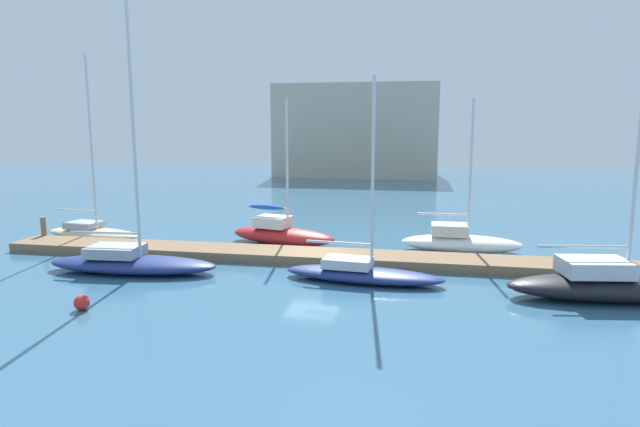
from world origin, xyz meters
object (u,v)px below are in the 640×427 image
sailboat_1 (130,260)px  sailboat_2 (281,233)px  mooring_buoy_red (82,303)px  sailboat_4 (460,241)px  sailboat_3 (362,271)px  harbor_building_distant (357,131)px  sailboat_0 (92,230)px  sailboat_5 (612,282)px

sailboat_1 → sailboat_2: bearing=49.7°
sailboat_1 → sailboat_2: sailboat_1 is taller
sailboat_2 → mooring_buoy_red: sailboat_2 is taller
mooring_buoy_red → sailboat_4: bearing=40.4°
sailboat_3 → harbor_building_distant: harbor_building_distant is taller
sailboat_0 → sailboat_5: bearing=-5.7°
sailboat_1 → sailboat_4: sailboat_1 is taller
sailboat_4 → sailboat_5: bearing=-52.6°
sailboat_0 → sailboat_5: size_ratio=0.79×
sailboat_3 → mooring_buoy_red: bearing=-144.6°
sailboat_3 → sailboat_5: (9.53, -0.51, 0.21)m
sailboat_1 → mooring_buoy_red: (0.95, -4.92, -0.26)m
mooring_buoy_red → sailboat_3: bearing=30.0°
sailboat_2 → harbor_building_distant: harbor_building_distant is taller
sailboat_1 → sailboat_3: size_ratio=1.46×
sailboat_0 → mooring_buoy_red: (7.07, -11.26, -0.18)m
sailboat_1 → sailboat_3: bearing=-0.9°
sailboat_4 → sailboat_1: bearing=-155.0°
sailboat_5 → mooring_buoy_red: (-18.86, -4.89, -0.36)m
sailboat_5 → sailboat_1: bearing=171.1°
harbor_building_distant → sailboat_0: bearing=-103.8°
sailboat_4 → sailboat_5: size_ratio=0.60×
sailboat_3 → harbor_building_distant: size_ratio=0.41×
mooring_buoy_red → sailboat_2: bearing=70.5°
sailboat_2 → mooring_buoy_red: (-4.17, -11.76, -0.34)m
mooring_buoy_red → sailboat_5: bearing=14.5°
sailboat_5 → sailboat_2: bearing=146.1°
sailboat_5 → sailboat_4: bearing=118.2°
sailboat_3 → sailboat_5: 9.54m
sailboat_0 → sailboat_1: size_ratio=0.84×
sailboat_3 → sailboat_2: bearing=134.4°
sailboat_0 → mooring_buoy_red: 13.30m
mooring_buoy_red → harbor_building_distant: size_ratio=0.03×
sailboat_0 → mooring_buoy_red: bearing=-49.8°
sailboat_0 → harbor_building_distant: (10.35, 42.11, 5.32)m
sailboat_1 → mooring_buoy_red: sailboat_1 is taller
sailboat_2 → sailboat_5: (14.68, -6.88, 0.03)m
sailboat_3 → sailboat_4: bearing=60.4°
sailboat_3 → mooring_buoy_red: size_ratio=15.34×
sailboat_3 → sailboat_5: size_ratio=0.65×
sailboat_0 → sailboat_4: (20.79, 0.42, 0.11)m
sailboat_5 → harbor_building_distant: (-15.58, 48.48, 5.14)m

